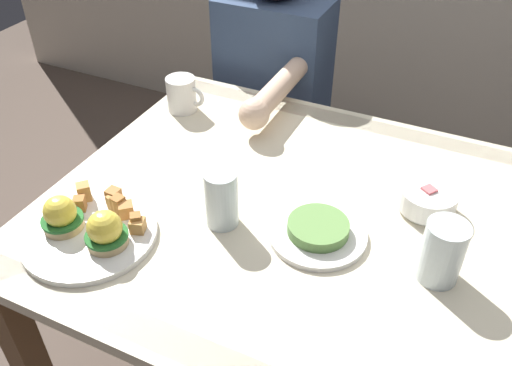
% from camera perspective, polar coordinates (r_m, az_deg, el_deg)
% --- Properties ---
extents(dining_table, '(1.20, 0.90, 0.74)m').
position_cam_1_polar(dining_table, '(1.21, 7.16, -7.54)').
color(dining_table, beige).
rests_on(dining_table, ground_plane).
extents(eggs_benedict_plate, '(0.27, 0.27, 0.09)m').
position_cam_1_polar(eggs_benedict_plate, '(1.12, -17.31, -4.53)').
color(eggs_benedict_plate, white).
rests_on(eggs_benedict_plate, dining_table).
extents(fruit_bowl, '(0.12, 0.12, 0.06)m').
position_cam_1_polar(fruit_bowl, '(1.19, 17.78, -1.76)').
color(fruit_bowl, white).
rests_on(fruit_bowl, dining_table).
extents(coffee_mug, '(0.11, 0.08, 0.09)m').
position_cam_1_polar(coffee_mug, '(1.49, -7.87, 9.42)').
color(coffee_mug, white).
rests_on(coffee_mug, dining_table).
extents(water_glass_far, '(0.07, 0.07, 0.13)m').
position_cam_1_polar(water_glass_far, '(1.09, -3.68, -1.89)').
color(water_glass_far, silver).
rests_on(water_glass_far, dining_table).
extents(water_glass_extra, '(0.08, 0.08, 0.12)m').
position_cam_1_polar(water_glass_extra, '(1.03, 19.11, -7.27)').
color(water_glass_extra, silver).
rests_on(water_glass_extra, dining_table).
extents(side_plate, '(0.20, 0.20, 0.04)m').
position_cam_1_polar(side_plate, '(1.09, 6.37, -5.05)').
color(side_plate, white).
rests_on(side_plate, dining_table).
extents(diner_person, '(0.34, 0.54, 1.14)m').
position_cam_1_polar(diner_person, '(1.77, 1.59, 9.49)').
color(diner_person, '#33333D').
rests_on(diner_person, ground_plane).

